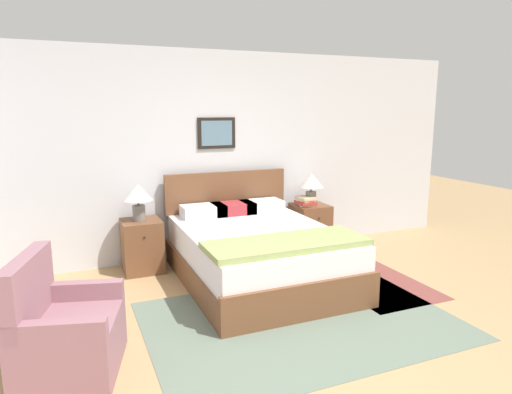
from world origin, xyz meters
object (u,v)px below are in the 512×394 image
at_px(bed, 258,253).
at_px(table_lamp_near_window, 138,196).
at_px(nightstand_by_door, 310,227).
at_px(armchair, 65,334).
at_px(nightstand_near_window, 142,246).
at_px(table_lamp_by_door, 311,183).

bearing_deg(bed, table_lamp_near_window, 144.61).
bearing_deg(bed, nightstand_by_door, 36.23).
xyz_separation_m(armchair, table_lamp_near_window, (0.84, 1.92, 0.61)).
distance_m(nightstand_near_window, table_lamp_by_door, 2.33).
bearing_deg(table_lamp_near_window, bed, -35.39).
bearing_deg(table_lamp_near_window, nightstand_near_window, 33.05).
bearing_deg(table_lamp_near_window, table_lamp_by_door, 0.00).
relative_size(bed, table_lamp_near_window, 5.04).
bearing_deg(bed, nightstand_near_window, 143.77).
distance_m(armchair, nightstand_by_door, 3.66).
xyz_separation_m(armchair, nightstand_near_window, (0.86, 1.93, 0.01)).
distance_m(bed, nightstand_near_window, 1.40).
height_order(bed, table_lamp_by_door, bed).
height_order(bed, nightstand_by_door, bed).
distance_m(table_lamp_near_window, table_lamp_by_door, 2.27).
relative_size(table_lamp_near_window, table_lamp_by_door, 1.00).
bearing_deg(armchair, nightstand_by_door, 137.30).
distance_m(bed, table_lamp_near_window, 1.52).
bearing_deg(nightstand_near_window, nightstand_by_door, 0.00).
bearing_deg(bed, table_lamp_by_door, 35.91).
height_order(nightstand_near_window, nightstand_by_door, same).
distance_m(nightstand_by_door, table_lamp_near_window, 2.35).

